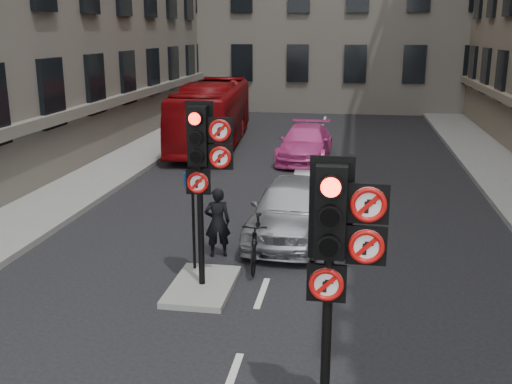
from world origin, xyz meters
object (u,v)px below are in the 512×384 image
(motorcycle, at_px, (257,242))
(info_sign, at_px, (193,208))
(signal_near, at_px, (337,242))
(car_pink, at_px, (305,143))
(car_white, at_px, (318,198))
(bus_red, at_px, (212,114))
(motorcyclist, at_px, (217,222))
(signal_far, at_px, (203,156))
(car_silver, at_px, (291,208))

(motorcycle, distance_m, info_sign, 1.64)
(signal_near, relative_size, car_pink, 0.78)
(car_white, distance_m, bus_red, 11.45)
(signal_near, distance_m, car_white, 9.06)
(bus_red, height_order, motorcycle, bus_red)
(motorcyclist, bearing_deg, signal_far, 77.50)
(car_silver, relative_size, car_white, 1.16)
(signal_near, height_order, motorcycle, signal_near)
(signal_far, distance_m, car_white, 5.57)
(signal_far, height_order, info_sign, signal_far)
(car_silver, xyz_separation_m, car_white, (0.56, 1.47, -0.13))
(car_white, relative_size, car_pink, 0.81)
(info_sign, bearing_deg, signal_far, -41.21)
(motorcyclist, bearing_deg, car_silver, -152.47)
(motorcyclist, bearing_deg, signal_near, 97.47)
(info_sign, bearing_deg, car_pink, 101.68)
(car_pink, bearing_deg, signal_near, -82.07)
(car_silver, distance_m, bus_red, 12.54)
(signal_far, height_order, car_silver, signal_far)
(signal_near, bearing_deg, bus_red, 107.53)
(signal_far, xyz_separation_m, info_sign, (-0.44, 0.74, -1.25))
(car_pink, relative_size, info_sign, 2.24)
(signal_near, relative_size, car_white, 0.96)
(signal_near, bearing_deg, motorcycle, 108.67)
(car_silver, relative_size, motorcycle, 2.38)
(car_silver, height_order, info_sign, info_sign)
(car_silver, bearing_deg, info_sign, -119.14)
(bus_red, distance_m, info_sign, 14.51)
(car_white, relative_size, bus_red, 0.38)
(car_white, distance_m, car_pink, 7.72)
(car_white, bearing_deg, car_silver, -114.55)
(signal_near, height_order, car_pink, signal_near)
(car_pink, xyz_separation_m, motorcyclist, (-1.09, -10.65, 0.13))
(car_white, height_order, motorcyclist, motorcyclist)
(car_pink, xyz_separation_m, info_sign, (-1.35, -11.73, 0.78))
(bus_red, xyz_separation_m, motorcycle, (4.17, -13.59, -0.83))
(signal_far, bearing_deg, info_sign, 120.53)
(car_silver, distance_m, car_pink, 9.14)
(signal_near, distance_m, info_sign, 5.74)
(signal_near, bearing_deg, car_white, 94.68)
(motorcycle, height_order, motorcyclist, motorcyclist)
(car_silver, bearing_deg, motorcyclist, -129.62)
(signal_near, distance_m, motorcycle, 6.01)
(car_pink, height_order, info_sign, info_sign)
(bus_red, bearing_deg, signal_far, -82.01)
(signal_near, xyz_separation_m, motorcycle, (-1.81, 5.36, -2.03))
(car_pink, height_order, bus_red, bus_red)
(signal_near, distance_m, signal_far, 4.77)
(signal_near, height_order, motorcyclist, signal_near)
(signal_near, height_order, car_white, signal_near)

